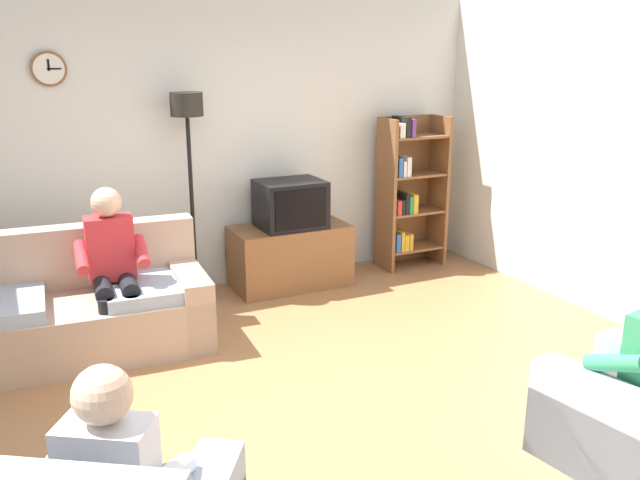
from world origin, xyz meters
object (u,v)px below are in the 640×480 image
Objects in this scene: couch at (76,312)px; floor_lamp at (188,139)px; person_in_right_armchair at (637,359)px; tv at (290,204)px; person_in_left_armchair at (121,477)px; person_on_couch at (113,262)px; tv_stand at (290,256)px; bookshelf at (407,191)px.

floor_lamp is at bearing 33.44° from couch.
floor_lamp reaches higher than person_in_right_armchair.
tv is at bearing 99.23° from person_in_right_armchair.
person_in_left_armchair is 2.68m from person_in_right_armchair.
floor_lamp is (1.11, 0.74, 1.14)m from couch.
person_on_couch is 3.51m from person_in_right_armchair.
tv reaches higher than tv_stand.
tv_stand is 1.93m from person_on_couch.
person_in_left_armchair is (-0.11, -2.62, 0.29)m from couch.
tv_stand is at bearing 56.91° from person_in_left_armchair.
couch is 1.75m from floor_lamp.
bookshelf is 2.35m from floor_lamp.
floor_lamp is 3.89m from person_in_right_armchair.
couch is 1.74× the size of person_in_right_armchair.
person_on_couch reaches higher than person_in_left_armchair.
person_on_couch reaches higher than tv_stand.
person_in_right_armchair reaches higher than tv.
floor_lamp is 1.65× the size of person_in_right_armchair.
tv_stand is 1.44m from bookshelf.
floor_lamp is at bearing 172.19° from tv.
person_in_right_armchair is (2.56, -2.77, 0.29)m from couch.
floor_lamp is (-2.25, 0.03, 0.66)m from bookshelf.
couch is 2.11m from tv_stand.
tv reaches higher than couch.
tv is at bearing 16.92° from couch.
bookshelf is 1.40× the size of person_in_right_armchair.
person_on_couch is (-1.74, -0.75, 0.40)m from tv_stand.
floor_lamp reaches higher than tv_stand.
person_in_left_armchair reaches higher than couch.
tv_stand is 0.70× the size of bookshelf.
couch is at bearing -146.56° from floor_lamp.
couch is 2.64m from person_in_left_armchair.
tv_stand is at bearing 90.00° from tv.
person_in_left_armchair is (-2.12, -3.23, -0.21)m from tv.
floor_lamp is at bearing 112.44° from person_in_right_armchair.
person_in_right_armchair is (1.45, -3.51, -0.85)m from floor_lamp.
floor_lamp is 1.65× the size of person_in_left_armchair.
bookshelf is (1.35, 0.10, -0.02)m from tv.
bookshelf is at bearing 3.09° from tv_stand.
couch is 1.25× the size of bookshelf.
bookshelf is at bearing 4.12° from tv.
person_on_couch is 1.11× the size of person_in_left_armchair.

